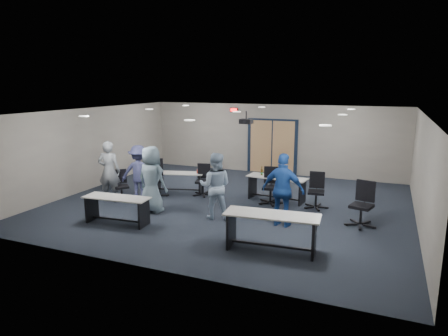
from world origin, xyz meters
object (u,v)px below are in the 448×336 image
at_px(chair_back_c, 271,186).
at_px(person_plaid, 152,179).
at_px(chair_loose_right, 362,204).
at_px(chair_back_a, 155,179).
at_px(table_front_left, 117,205).
at_px(person_lightblue, 215,186).
at_px(table_back_right, 277,184).
at_px(person_gray, 109,171).
at_px(table_back_left, 179,179).
at_px(chair_back_b, 203,180).
at_px(chair_loose_left, 121,185).
at_px(person_navy, 283,190).
at_px(table_front_right, 272,226).
at_px(chair_back_d, 316,191).
at_px(person_back, 139,172).

distance_m(chair_back_c, person_plaid, 3.45).
bearing_deg(chair_loose_right, chair_back_a, -167.84).
relative_size(table_front_left, chair_back_a, 1.48).
bearing_deg(chair_back_c, person_lightblue, -129.39).
bearing_deg(table_back_right, person_plaid, -134.21).
bearing_deg(person_gray, chair_back_a, -158.47).
bearing_deg(person_gray, table_back_left, -149.36).
xyz_separation_m(chair_back_b, chair_loose_left, (-2.05, -1.43, -0.03)).
bearing_deg(person_plaid, person_navy, -167.78).
bearing_deg(table_back_right, chair_back_b, -164.88).
bearing_deg(table_back_right, table_front_left, -125.83).
bearing_deg(chair_back_c, table_front_left, -145.62).
relative_size(table_front_left, chair_back_c, 1.62).
relative_size(chair_back_a, person_lightblue, 0.67).
distance_m(chair_back_c, person_navy, 1.90).
distance_m(table_back_right, chair_loose_right, 2.88).
bearing_deg(person_plaid, table_back_left, -74.06).
xyz_separation_m(table_front_right, chair_loose_right, (1.65, 2.28, 0.01)).
distance_m(chair_back_d, person_plaid, 4.62).
distance_m(table_back_right, person_navy, 2.25).
bearing_deg(chair_loose_left, table_back_left, 6.93).
bearing_deg(chair_back_c, person_back, -175.28).
xyz_separation_m(table_back_right, chair_loose_left, (-4.34, -1.78, -0.04)).
distance_m(table_back_left, chair_back_a, 0.91).
relative_size(table_front_left, chair_loose_right, 1.55).
relative_size(chair_loose_left, person_back, 0.55).
height_order(table_back_right, person_lightblue, person_lightblue).
height_order(person_plaid, person_navy, same).
height_order(chair_back_d, person_back, person_back).
height_order(person_gray, person_plaid, same).
bearing_deg(chair_loose_left, table_front_right, -65.07).
distance_m(chair_back_a, person_gray, 1.40).
xyz_separation_m(table_front_left, chair_back_b, (0.89, 3.16, 0.02)).
height_order(chair_back_c, person_lightblue, person_lightblue).
bearing_deg(chair_back_b, chair_loose_left, -159.57).
xyz_separation_m(chair_back_b, person_plaid, (-0.59, -2.02, 0.42)).
bearing_deg(person_gray, person_lightblue, 157.78).
height_order(chair_back_c, person_back, person_back).
bearing_deg(table_back_left, person_navy, -40.26).
bearing_deg(chair_loose_right, person_navy, -143.56).
height_order(chair_loose_left, person_gray, person_gray).
bearing_deg(chair_back_b, person_plaid, -120.70).
bearing_deg(person_navy, person_gray, 4.39).
bearing_deg(table_front_left, table_back_right, 43.22).
bearing_deg(table_back_right, chair_loose_left, -151.33).
distance_m(person_gray, person_navy, 5.35).
xyz_separation_m(person_plaid, person_navy, (3.60, 0.27, 0.00)).
bearing_deg(chair_back_b, table_back_right, -5.74).
relative_size(person_plaid, person_back, 1.10).
height_order(table_front_left, table_back_right, table_back_right).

